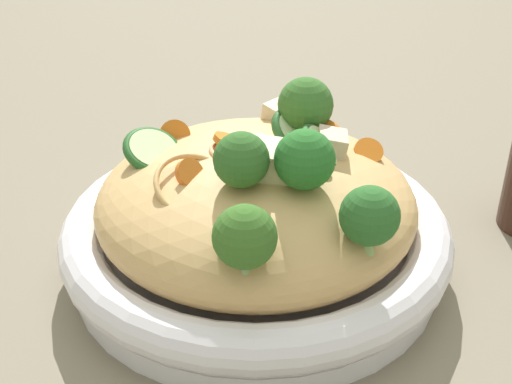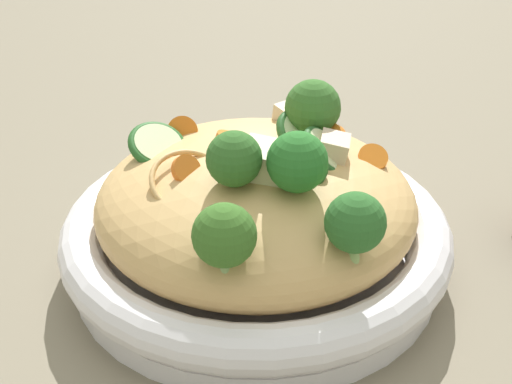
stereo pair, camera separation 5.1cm
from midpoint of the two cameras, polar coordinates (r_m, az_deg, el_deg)
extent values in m
plane|color=gray|center=(0.55, 2.68, -6.05)|extent=(3.00, 3.00, 0.00)
cylinder|color=white|center=(0.55, 2.71, -5.34)|extent=(0.28, 0.28, 0.02)
torus|color=white|center=(0.53, 2.77, -3.17)|extent=(0.29, 0.29, 0.03)
ellipsoid|color=tan|center=(0.52, 2.84, -0.87)|extent=(0.24, 0.24, 0.08)
torus|color=tan|center=(0.48, -2.16, 0.62)|extent=(0.08, 0.08, 0.03)
torus|color=tan|center=(0.51, 2.06, 3.13)|extent=(0.07, 0.07, 0.01)
cone|color=#9AB978|center=(0.46, 1.40, 0.40)|extent=(0.02, 0.02, 0.02)
sphere|color=#326528|center=(0.45, 1.43, 2.64)|extent=(0.04, 0.04, 0.04)
cone|color=#9FBA75|center=(0.42, 0.95, -6.14)|extent=(0.02, 0.02, 0.02)
sphere|color=#396A25|center=(0.41, 0.98, -3.68)|extent=(0.06, 0.06, 0.04)
cone|color=#A4C06E|center=(0.44, 11.21, -5.05)|extent=(0.03, 0.03, 0.02)
sphere|color=#2C652A|center=(0.43, 11.51, -2.57)|extent=(0.05, 0.05, 0.04)
cone|color=#9CC079|center=(0.46, 6.48, -0.03)|extent=(0.02, 0.02, 0.01)
sphere|color=#2A6F2A|center=(0.45, 6.64, 2.36)|extent=(0.05, 0.05, 0.04)
cone|color=#A2C378|center=(0.54, 7.27, 4.49)|extent=(0.03, 0.03, 0.02)
sphere|color=#376B2A|center=(0.53, 7.44, 6.79)|extent=(0.06, 0.06, 0.04)
cylinder|color=orange|center=(0.52, 12.29, 2.63)|extent=(0.02, 0.02, 0.02)
cylinder|color=orange|center=(0.48, -2.66, 1.71)|extent=(0.03, 0.03, 0.02)
cylinder|color=orange|center=(0.51, 1.10, 4.05)|extent=(0.03, 0.03, 0.02)
cylinder|color=orange|center=(0.54, -3.36, 4.88)|extent=(0.03, 0.02, 0.02)
cylinder|color=orange|center=(0.53, 8.87, 4.16)|extent=(0.03, 0.03, 0.02)
cylinder|color=orange|center=(0.54, 8.23, 4.64)|extent=(0.03, 0.03, 0.02)
cylinder|color=beige|center=(0.53, 6.39, 4.73)|extent=(0.04, 0.04, 0.03)
torus|color=#275925|center=(0.53, 6.39, 4.73)|extent=(0.05, 0.05, 0.03)
cylinder|color=beige|center=(0.50, 8.84, 2.91)|extent=(0.04, 0.05, 0.03)
torus|color=#265725|center=(0.50, 8.84, 2.91)|extent=(0.05, 0.05, 0.04)
cylinder|color=beige|center=(0.53, -5.28, 3.75)|extent=(0.05, 0.05, 0.02)
torus|color=#255D23|center=(0.53, -5.28, 3.75)|extent=(0.06, 0.06, 0.03)
cylinder|color=beige|center=(0.48, 6.68, 1.85)|extent=(0.04, 0.04, 0.02)
torus|color=#255621|center=(0.48, 6.68, 1.85)|extent=(0.05, 0.05, 0.02)
cube|color=beige|center=(0.57, 5.85, 6.02)|extent=(0.04, 0.04, 0.02)
cube|color=beige|center=(0.51, 9.21, 3.30)|extent=(0.03, 0.03, 0.02)
cube|color=beige|center=(0.47, 4.15, 2.18)|extent=(0.05, 0.04, 0.03)
cube|color=beige|center=(0.47, 3.04, 2.29)|extent=(0.03, 0.03, 0.03)
camera|label=1|loc=(0.03, -87.14, 1.69)|focal=48.99mm
camera|label=2|loc=(0.03, 92.86, -1.69)|focal=48.99mm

